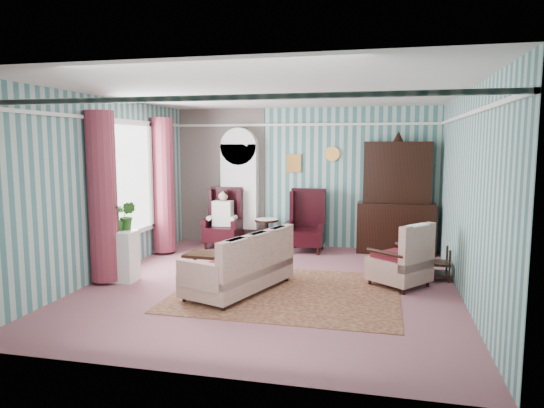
% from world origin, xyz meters
% --- Properties ---
extents(floor, '(6.00, 6.00, 0.00)m').
position_xyz_m(floor, '(0.00, 0.00, 0.00)').
color(floor, '#874F58').
rests_on(floor, ground).
extents(room_shell, '(5.53, 6.02, 2.91)m').
position_xyz_m(room_shell, '(-0.62, 0.18, 2.01)').
color(room_shell, '#3B6B6C').
rests_on(room_shell, ground).
extents(bookcase, '(0.80, 0.28, 2.24)m').
position_xyz_m(bookcase, '(-1.35, 2.84, 1.12)').
color(bookcase, white).
rests_on(bookcase, floor).
extents(dresser_hutch, '(1.50, 0.56, 2.36)m').
position_xyz_m(dresser_hutch, '(1.90, 2.72, 1.18)').
color(dresser_hutch, black).
rests_on(dresser_hutch, floor).
extents(wingback_left, '(0.76, 0.80, 1.25)m').
position_xyz_m(wingback_left, '(-1.60, 2.45, 0.62)').
color(wingback_left, black).
rests_on(wingback_left, floor).
extents(wingback_right, '(0.76, 0.80, 1.25)m').
position_xyz_m(wingback_right, '(0.15, 2.45, 0.62)').
color(wingback_right, black).
rests_on(wingback_right, floor).
extents(seated_woman, '(0.44, 0.40, 1.18)m').
position_xyz_m(seated_woman, '(-1.60, 2.45, 0.59)').
color(seated_woman, silver).
rests_on(seated_woman, floor).
extents(round_side_table, '(0.50, 0.50, 0.60)m').
position_xyz_m(round_side_table, '(-0.70, 2.60, 0.30)').
color(round_side_table, black).
rests_on(round_side_table, floor).
extents(nest_table, '(0.45, 0.38, 0.54)m').
position_xyz_m(nest_table, '(2.47, 0.90, 0.27)').
color(nest_table, black).
rests_on(nest_table, floor).
extents(plant_stand, '(0.55, 0.35, 0.80)m').
position_xyz_m(plant_stand, '(-2.40, -0.30, 0.40)').
color(plant_stand, silver).
rests_on(plant_stand, floor).
extents(rug, '(3.20, 2.60, 0.01)m').
position_xyz_m(rug, '(0.30, -0.30, 0.01)').
color(rug, '#451917').
rests_on(rug, floor).
extents(sofa, '(1.49, 2.04, 0.99)m').
position_xyz_m(sofa, '(-0.40, -0.40, 0.49)').
color(sofa, beige).
rests_on(sofa, floor).
extents(floral_armchair, '(1.16, 1.15, 0.98)m').
position_xyz_m(floral_armchair, '(1.90, 0.40, 0.49)').
color(floral_armchair, beige).
rests_on(floral_armchair, floor).
extents(coffee_table, '(0.93, 0.49, 0.37)m').
position_xyz_m(coffee_table, '(-1.06, 0.30, 0.18)').
color(coffee_table, black).
rests_on(coffee_table, floor).
extents(potted_plant_a, '(0.44, 0.41, 0.41)m').
position_xyz_m(potted_plant_a, '(-2.47, -0.37, 1.01)').
color(potted_plant_a, '#1D4916').
rests_on(potted_plant_a, plant_stand).
extents(potted_plant_b, '(0.28, 0.24, 0.45)m').
position_xyz_m(potted_plant_b, '(-2.29, -0.18, 1.03)').
color(potted_plant_b, '#204816').
rests_on(potted_plant_b, plant_stand).
extents(potted_plant_c, '(0.28, 0.28, 0.39)m').
position_xyz_m(potted_plant_c, '(-2.42, -0.26, 0.99)').
color(potted_plant_c, '#24531A').
rests_on(potted_plant_c, plant_stand).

